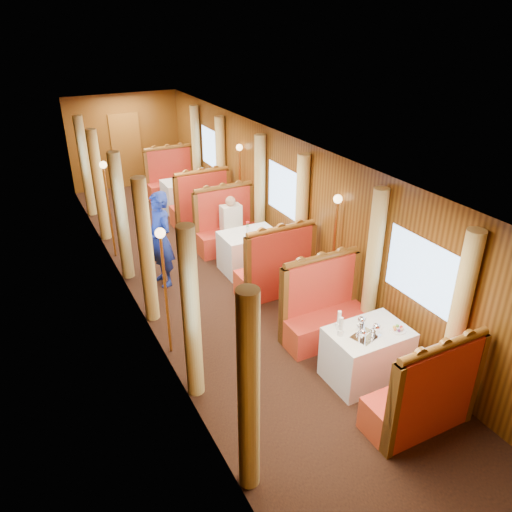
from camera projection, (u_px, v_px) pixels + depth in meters
floor at (213, 278)px, 9.26m from camera, size 3.00×12.00×0.01m
ceiling at (207, 144)px, 8.14m from camera, size 3.00×12.00×0.01m
wall_far at (126, 141)px, 13.48m from camera, size 3.00×0.01×2.50m
wall_near at (502, 468)px, 3.93m from camera, size 3.00×0.01×2.50m
wall_left at (125, 231)px, 8.09m from camera, size 0.01×12.00×2.50m
wall_right at (285, 201)px, 9.31m from camera, size 0.01×12.00×2.50m
doorway_far at (127, 151)px, 13.56m from camera, size 0.80×0.04×2.00m
table_near at (367, 354)px, 6.61m from camera, size 1.05×0.72×0.75m
banquette_near_fwd at (422, 399)px, 5.78m from camera, size 1.30×0.55×1.34m
banquette_near_aft at (324, 314)px, 7.40m from camera, size 1.30×0.55×1.34m
table_mid at (249, 251)px, 9.40m from camera, size 1.05×0.72×0.75m
banquette_mid_fwd at (275, 272)px, 8.57m from camera, size 1.30×0.55×1.34m
banquette_mid_aft at (227, 230)px, 10.18m from camera, size 1.30×0.55×1.34m
table_far at (186, 195)px, 12.18m from camera, size 1.05×0.72×0.75m
banquette_far_fwd at (201, 207)px, 11.35m from camera, size 1.30×0.55×1.34m
banquette_far_aft at (172, 182)px, 12.97m from camera, size 1.30×0.55×1.34m
tea_tray at (365, 336)px, 6.32m from camera, size 0.40×0.35×0.01m
teapot_left at (362, 336)px, 6.25m from camera, size 0.17×0.15×0.12m
teapot_right at (376, 331)px, 6.33m from camera, size 0.18×0.15×0.13m
teapot_back at (361, 324)px, 6.46m from camera, size 0.20×0.17×0.14m
fruit_plate at (398, 329)px, 6.45m from camera, size 0.21×0.21×0.05m
cup_inboard at (341, 328)px, 6.32m from camera, size 0.08×0.08×0.26m
cup_outboard at (339, 322)px, 6.45m from camera, size 0.08×0.08×0.26m
rose_vase_mid at (247, 225)px, 9.12m from camera, size 0.06×0.06×0.36m
rose_vase_far at (185, 174)px, 11.94m from camera, size 0.06×0.06×0.36m
window_left_near at (206, 332)px, 5.22m from camera, size 0.01×1.20×0.90m
curtain_left_near_a at (249, 396)px, 4.77m from camera, size 0.22×0.22×2.35m
curtain_left_near_b at (191, 315)px, 6.01m from camera, size 0.22×0.22×2.35m
window_right_near at (420, 271)px, 6.43m from camera, size 0.01×1.20×0.90m
curtain_right_near_a at (458, 321)px, 5.89m from camera, size 0.22×0.22×2.35m
curtain_right_near_b at (373, 267)px, 7.13m from camera, size 0.22×0.22×2.35m
window_left_mid at (124, 219)px, 8.01m from camera, size 0.01×1.20×0.90m
curtain_left_mid_a at (146, 252)px, 7.55m from camera, size 0.22×0.22×2.35m
curtain_left_mid_b at (121, 218)px, 8.79m from camera, size 0.22×0.22×2.35m
window_right_mid at (284, 191)px, 9.22m from camera, size 0.01×1.20×0.90m
curtain_right_mid_a at (301, 220)px, 8.68m from camera, size 0.22×0.22×2.35m
curtain_right_mid_b at (260, 194)px, 9.92m from camera, size 0.22×0.22×2.35m
window_left_far at (85, 164)px, 10.79m from camera, size 0.01×1.20×0.90m
curtain_left_far_a at (99, 186)px, 10.34m from camera, size 0.22×0.22×2.35m
curtain_left_far_b at (85, 167)px, 11.58m from camera, size 0.22×0.22×2.35m
window_right_far at (212, 148)px, 12.00m from camera, size 0.01×1.20×0.90m
curtain_right_far_a at (221, 168)px, 11.46m from camera, size 0.22×0.22×2.35m
curtain_right_far_b at (196, 153)px, 12.70m from camera, size 0.22×0.22×2.35m
sconce_left_fore at (163, 267)px, 6.68m from camera, size 0.14×0.14×1.95m
sconce_right_fore at (336, 229)px, 7.82m from camera, size 0.14×0.14×1.95m
sconce_left_aft at (107, 190)px, 9.46m from camera, size 0.14×0.14×1.95m
sconce_right_aft at (240, 171)px, 10.60m from camera, size 0.14×0.14×1.95m
steward at (161, 239)px, 8.70m from camera, size 0.51×0.69×1.73m
passenger at (232, 219)px, 9.85m from camera, size 0.40×0.44×0.76m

